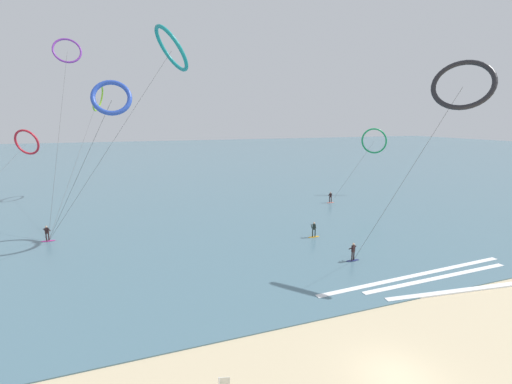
{
  "coord_description": "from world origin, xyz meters",
  "views": [
    {
      "loc": [
        -11.99,
        -12.07,
        12.8
      ],
      "look_at": [
        0.0,
        20.87,
        5.51
      ],
      "focal_mm": 24.69,
      "sensor_mm": 36.0,
      "label": 1
    }
  ],
  "objects_px": {
    "surfer_magenta": "(47,235)",
    "surfer_coral": "(330,198)",
    "kite_crimson": "(27,142)",
    "kite_violet": "(67,51)",
    "surfer_amber": "(314,231)",
    "kite_lime": "(98,98)",
    "kite_cobalt": "(111,98)",
    "kite_charcoal": "(463,85)",
    "kite_teal": "(171,49)",
    "surfer_navy": "(353,253)",
    "kite_emerald": "(374,141)"
  },
  "relations": [
    {
      "from": "kite_teal",
      "to": "kite_charcoal",
      "type": "xyz_separation_m",
      "value": [
        20.0,
        -18.05,
        -4.5
      ]
    },
    {
      "from": "kite_lime",
      "to": "kite_violet",
      "type": "bearing_deg",
      "value": -0.55
    },
    {
      "from": "kite_cobalt",
      "to": "kite_violet",
      "type": "distance_m",
      "value": 22.25
    },
    {
      "from": "surfer_magenta",
      "to": "surfer_navy",
      "type": "xyz_separation_m",
      "value": [
        27.31,
        -15.53,
        0.0
      ]
    },
    {
      "from": "surfer_coral",
      "to": "kite_cobalt",
      "type": "distance_m",
      "value": 35.26
    },
    {
      "from": "kite_crimson",
      "to": "kite_teal",
      "type": "height_order",
      "value": "kite_teal"
    },
    {
      "from": "kite_teal",
      "to": "kite_cobalt",
      "type": "relative_size",
      "value": 1.37
    },
    {
      "from": "surfer_magenta",
      "to": "kite_charcoal",
      "type": "distance_m",
      "value": 41.57
    },
    {
      "from": "kite_teal",
      "to": "kite_emerald",
      "type": "xyz_separation_m",
      "value": [
        34.89,
        10.83,
        -10.8
      ]
    },
    {
      "from": "kite_cobalt",
      "to": "kite_charcoal",
      "type": "xyz_separation_m",
      "value": [
        25.99,
        -12.06,
        0.85
      ]
    },
    {
      "from": "surfer_magenta",
      "to": "kite_violet",
      "type": "distance_m",
      "value": 24.42
    },
    {
      "from": "kite_crimson",
      "to": "kite_charcoal",
      "type": "bearing_deg",
      "value": 158.38
    },
    {
      "from": "surfer_coral",
      "to": "kite_violet",
      "type": "relative_size",
      "value": 0.07
    },
    {
      "from": "surfer_coral",
      "to": "kite_emerald",
      "type": "xyz_separation_m",
      "value": [
        10.91,
        4.32,
        8.31
      ]
    },
    {
      "from": "surfer_coral",
      "to": "kite_cobalt",
      "type": "height_order",
      "value": "kite_cobalt"
    },
    {
      "from": "kite_teal",
      "to": "kite_cobalt",
      "type": "xyz_separation_m",
      "value": [
        -5.99,
        -5.99,
        -5.36
      ]
    },
    {
      "from": "surfer_magenta",
      "to": "kite_lime",
      "type": "relative_size",
      "value": 0.06
    },
    {
      "from": "surfer_navy",
      "to": "kite_lime",
      "type": "xyz_separation_m",
      "value": [
        -22.69,
        39.71,
        15.35
      ]
    },
    {
      "from": "surfer_amber",
      "to": "kite_teal",
      "type": "height_order",
      "value": "kite_teal"
    },
    {
      "from": "kite_crimson",
      "to": "kite_violet",
      "type": "height_order",
      "value": "kite_violet"
    },
    {
      "from": "surfer_amber",
      "to": "kite_lime",
      "type": "relative_size",
      "value": 0.06
    },
    {
      "from": "surfer_amber",
      "to": "surfer_navy",
      "type": "relative_size",
      "value": 1.0
    },
    {
      "from": "kite_crimson",
      "to": "kite_charcoal",
      "type": "relative_size",
      "value": 2.97
    },
    {
      "from": "kite_crimson",
      "to": "kite_cobalt",
      "type": "distance_m",
      "value": 38.37
    },
    {
      "from": "kite_crimson",
      "to": "kite_violet",
      "type": "xyz_separation_m",
      "value": [
        9.21,
        -14.57,
        12.44
      ]
    },
    {
      "from": "surfer_amber",
      "to": "kite_charcoal",
      "type": "xyz_separation_m",
      "value": [
        6.42,
        -11.11,
        14.61
      ]
    },
    {
      "from": "surfer_amber",
      "to": "kite_charcoal",
      "type": "bearing_deg",
      "value": 136.99
    },
    {
      "from": "surfer_coral",
      "to": "kite_crimson",
      "type": "height_order",
      "value": "kite_crimson"
    },
    {
      "from": "kite_teal",
      "to": "kite_lime",
      "type": "distance_m",
      "value": 27.52
    },
    {
      "from": "kite_cobalt",
      "to": "kite_violet",
      "type": "height_order",
      "value": "kite_violet"
    },
    {
      "from": "surfer_amber",
      "to": "kite_teal",
      "type": "relative_size",
      "value": 0.08
    },
    {
      "from": "surfer_coral",
      "to": "kite_violet",
      "type": "distance_m",
      "value": 41.79
    },
    {
      "from": "kite_charcoal",
      "to": "kite_teal",
      "type": "bearing_deg",
      "value": -169.73
    },
    {
      "from": "kite_cobalt",
      "to": "kite_emerald",
      "type": "xyz_separation_m",
      "value": [
        40.88,
        16.82,
        -5.44
      ]
    },
    {
      "from": "kite_teal",
      "to": "kite_charcoal",
      "type": "height_order",
      "value": "kite_teal"
    },
    {
      "from": "surfer_amber",
      "to": "kite_teal",
      "type": "xyz_separation_m",
      "value": [
        -13.58,
        6.94,
        19.11
      ]
    },
    {
      "from": "kite_lime",
      "to": "kite_emerald",
      "type": "xyz_separation_m",
      "value": [
        43.9,
        -14.89,
        -7.04
      ]
    },
    {
      "from": "surfer_navy",
      "to": "surfer_coral",
      "type": "bearing_deg",
      "value": 42.82
    },
    {
      "from": "surfer_amber",
      "to": "surfer_magenta",
      "type": "distance_m",
      "value": 28.5
    },
    {
      "from": "surfer_navy",
      "to": "kite_charcoal",
      "type": "height_order",
      "value": "kite_charcoal"
    },
    {
      "from": "kite_teal",
      "to": "kite_emerald",
      "type": "height_order",
      "value": "kite_teal"
    },
    {
      "from": "kite_crimson",
      "to": "kite_teal",
      "type": "distance_m",
      "value": 37.28
    },
    {
      "from": "surfer_coral",
      "to": "kite_charcoal",
      "type": "xyz_separation_m",
      "value": [
        -3.97,
        -24.56,
        14.61
      ]
    },
    {
      "from": "surfer_amber",
      "to": "kite_cobalt",
      "type": "height_order",
      "value": "kite_cobalt"
    },
    {
      "from": "kite_crimson",
      "to": "kite_cobalt",
      "type": "xyz_separation_m",
      "value": [
        14.72,
        -35.0,
        5.57
      ]
    },
    {
      "from": "surfer_navy",
      "to": "kite_cobalt",
      "type": "xyz_separation_m",
      "value": [
        -19.67,
        8.0,
        13.75
      ]
    },
    {
      "from": "surfer_magenta",
      "to": "surfer_coral",
      "type": "distance_m",
      "value": 37.93
    },
    {
      "from": "kite_lime",
      "to": "surfer_amber",
      "type": "bearing_deg",
      "value": 46.57
    },
    {
      "from": "kite_lime",
      "to": "kite_charcoal",
      "type": "relative_size",
      "value": 1.52
    },
    {
      "from": "kite_crimson",
      "to": "kite_cobalt",
      "type": "height_order",
      "value": "kite_cobalt"
    }
  ]
}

